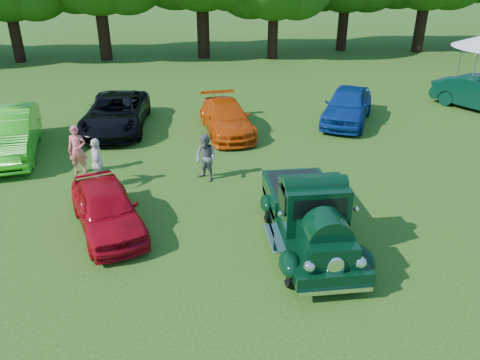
{
  "coord_description": "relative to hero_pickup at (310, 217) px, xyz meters",
  "views": [
    {
      "loc": [
        -1.05,
        -10.15,
        6.87
      ],
      "look_at": [
        0.34,
        1.54,
        1.1
      ],
      "focal_mm": 35.0,
      "sensor_mm": 36.0,
      "label": 1
    }
  ],
  "objects": [
    {
      "name": "back_car_black",
      "position": [
        -5.95,
        9.54,
        -0.08
      ],
      "size": [
        2.65,
        5.33,
        1.45
      ],
      "primitive_type": "imported",
      "rotation": [
        0.0,
        0.0,
        -0.05
      ],
      "color": "black",
      "rests_on": "ground"
    },
    {
      "name": "hero_pickup",
      "position": [
        0.0,
        0.0,
        0.0
      ],
      "size": [
        2.21,
        4.75,
        1.86
      ],
      "color": "black",
      "rests_on": "ground"
    },
    {
      "name": "spectator_pink",
      "position": [
        -6.7,
        5.15,
        0.04
      ],
      "size": [
        0.64,
        0.45,
        1.69
      ],
      "primitive_type": "imported",
      "rotation": [
        0.0,
        0.0,
        -0.07
      ],
      "color": "#F5656D",
      "rests_on": "ground"
    },
    {
      "name": "ground",
      "position": [
        -1.93,
        0.17,
        -0.81
      ],
      "size": [
        120.0,
        120.0,
        0.0
      ],
      "primitive_type": "plane",
      "color": "#274911",
      "rests_on": "ground"
    },
    {
      "name": "spectator_grey",
      "position": [
        -2.44,
        4.09,
        -0.01
      ],
      "size": [
        0.97,
        0.98,
        1.59
      ],
      "primitive_type": "imported",
      "rotation": [
        0.0,
        0.0,
        -0.83
      ],
      "color": "slate",
      "rests_on": "ground"
    },
    {
      "name": "back_car_lime",
      "position": [
        -9.54,
        7.1,
        0.04
      ],
      "size": [
        2.65,
        5.37,
        1.69
      ],
      "primitive_type": "imported",
      "rotation": [
        0.0,
        0.0,
        0.17
      ],
      "color": "#33D81C",
      "rests_on": "ground"
    },
    {
      "name": "back_car_orange",
      "position": [
        -1.34,
        8.54,
        -0.16
      ],
      "size": [
        2.25,
        4.58,
        1.28
      ],
      "primitive_type": "imported",
      "rotation": [
        0.0,
        0.0,
        0.11
      ],
      "color": "#CF4307",
      "rests_on": "ground"
    },
    {
      "name": "back_car_blue",
      "position": [
        4.08,
        9.24,
        -0.03
      ],
      "size": [
        3.68,
        4.86,
        1.54
      ],
      "primitive_type": "imported",
      "rotation": [
        0.0,
        0.0,
        -0.47
      ],
      "color": "navy",
      "rests_on": "ground"
    },
    {
      "name": "spectator_white",
      "position": [
        -5.86,
        3.97,
        0.03
      ],
      "size": [
        0.63,
        1.05,
        1.67
      ],
      "primitive_type": "imported",
      "rotation": [
        0.0,
        0.0,
        1.81
      ],
      "color": "white",
      "rests_on": "ground"
    },
    {
      "name": "red_convertible",
      "position": [
        -5.25,
        1.34,
        -0.15
      ],
      "size": [
        2.71,
        4.11,
        1.3
      ],
      "primitive_type": "imported",
      "rotation": [
        0.0,
        0.0,
        0.34
      ],
      "color": "#A90714",
      "rests_on": "ground"
    }
  ]
}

